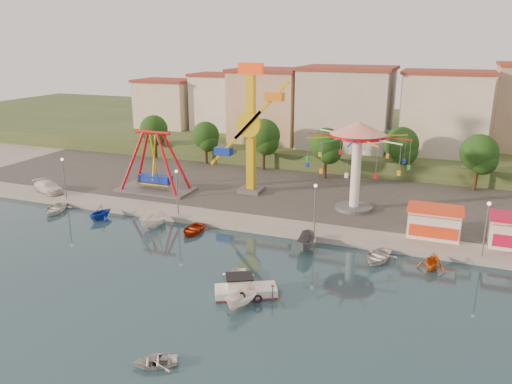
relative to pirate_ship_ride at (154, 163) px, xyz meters
The scene contains 35 objects.
ground 25.83m from the pirate_ship_ride, 52.59° to the right, with size 200.00×200.00×0.00m, color #122833.
quay_deck 44.74m from the pirate_ship_ride, 69.69° to the left, with size 200.00×100.00×0.60m, color #9E998E.
asphalt_pad 18.68m from the pirate_ship_ride, 32.33° to the left, with size 90.00×28.00×0.01m, color #4C4944.
hill_terrace 49.36m from the pirate_ship_ride, 71.71° to the left, with size 200.00×60.00×3.00m, color #384C26.
pirate_ship_ride is the anchor object (origin of this frame).
kamikaze_tower 13.55m from the pirate_ship_ride, 16.95° to the left, with size 7.17×3.10×16.50m.
wave_swinger 26.24m from the pirate_ship_ride, ahead, with size 11.60×11.60×10.40m.
booth_left 35.26m from the pirate_ship_ride, ahead, with size 5.40×3.78×3.08m.
lamp_post_0 11.25m from the pirate_ship_ride, 139.80° to the right, with size 0.14×0.14×5.00m, color #59595E.
lamp_post_1 10.46m from the pirate_ship_ride, 44.04° to the right, with size 0.14×0.14×5.00m, color #59595E.
lamp_post_2 24.58m from the pirate_ship_ride, 17.10° to the right, with size 0.14×0.14×5.00m, color #59595E.
lamp_post_3 40.14m from the pirate_ship_ride, 10.36° to the right, with size 0.14×0.14×5.00m, color #59595E.
tree_0 19.83m from the pirate_ship_ride, 122.16° to the left, with size 4.60×4.60×7.19m.
tree_1 16.05m from the pirate_ship_ride, 91.93° to the left, with size 4.35×4.35×6.80m.
tree_2 18.30m from the pirate_ship_ride, 58.75° to the left, with size 5.02×5.02×7.85m.
tree_3 24.09m from the pirate_ship_ride, 36.01° to the left, with size 4.68×4.68×7.32m.
tree_4 34.11m from the pirate_ship_ride, 30.19° to the left, with size 4.86×4.86×7.60m.
tree_5 42.35m from the pirate_ship_ride, 21.22° to the left, with size 4.83×4.83×7.54m.
building_0 31.77m from the pirate_ship_ride, 124.72° to the left, with size 9.26×9.53×11.87m, color beige.
building_1 31.85m from the pirate_ship_ride, 100.66° to the left, with size 12.33×9.01×8.63m, color silver.
building_2 32.84m from the pirate_ship_ride, 77.09° to the left, with size 11.95×9.28×11.23m, color tan.
building_3 35.65m from the pirate_ship_ride, 53.61° to the left, with size 12.59×10.50×9.20m, color beige.
building_4 47.18m from the pirate_ship_ride, 42.81° to the left, with size 10.75×9.23×9.24m, color beige.
cabin_motorboat 30.18m from the pirate_ship_ride, 44.55° to the right, with size 5.25×3.97×1.74m.
rowboat_a 28.03m from the pirate_ship_ride, 44.14° to the right, with size 2.82×3.94×0.82m, color white.
rowboat_b 37.19m from the pirate_ship_ride, 58.21° to the right, with size 2.07×2.89×0.60m, color silver.
skiff 31.77m from the pirate_ship_ride, 46.13° to the right, with size 1.35×3.59×1.39m, color white.
van 14.29m from the pirate_ship_ride, 155.75° to the right, with size 2.06×5.08×1.47m, color white.
moored_boat_0 13.43m from the pirate_ship_ride, 125.76° to the right, with size 2.95×4.14×0.86m, color silver.
moored_boat_1 11.05m from the pirate_ship_ride, 95.15° to the right, with size 2.72×3.15×1.66m, color #1436B0.
moored_boat_2 12.66m from the pirate_ship_ride, 59.23° to the right, with size 1.45×3.86×1.49m, color silver.
moored_boat_3 15.64m from the pirate_ship_ride, 43.53° to the right, with size 2.74×3.83×0.79m, color #A92B0D.
moored_boat_5 25.99m from the pirate_ship_ride, 23.87° to the right, with size 1.54×4.11×1.59m, color slate.
moored_boat_6 32.42m from the pirate_ship_ride, 18.89° to the right, with size 2.87×4.01×0.83m, color silver.
moored_boat_7 36.93m from the pirate_ship_ride, 16.46° to the right, with size 2.54×2.95×1.55m, color #D85E13.
Camera 1 is at (19.72, -34.12, 19.78)m, focal length 35.00 mm.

